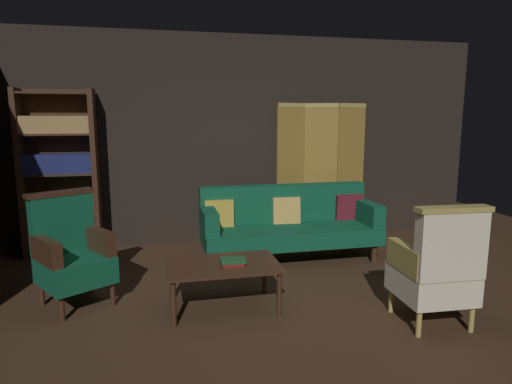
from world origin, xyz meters
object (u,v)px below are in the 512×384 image
at_px(bookshelf, 60,169).
at_px(coffee_table, 223,269).
at_px(armchair_gilt_accent, 437,269).
at_px(folding_screen, 321,170).
at_px(velvet_couch, 288,222).
at_px(book_red_leather, 233,263).
at_px(book_green_cloth, 233,260).
at_px(armchair_wing_left, 71,252).

bearing_deg(bookshelf, coffee_table, -49.73).
bearing_deg(armchair_gilt_accent, bookshelf, 141.00).
distance_m(folding_screen, velvet_couch, 1.14).
height_order(folding_screen, armchair_gilt_accent, folding_screen).
bearing_deg(folding_screen, bookshelf, -179.98).
relative_size(folding_screen, bookshelf, 0.93).
xyz_separation_m(velvet_couch, book_red_leather, (-0.91, -1.32, -0.02)).
height_order(coffee_table, armchair_gilt_accent, armchair_gilt_accent).
height_order(bookshelf, coffee_table, bookshelf).
bearing_deg(folding_screen, velvet_couch, -132.95).
xyz_separation_m(bookshelf, book_green_cloth, (1.79, -2.06, -0.62)).
bearing_deg(armchair_gilt_accent, velvet_couch, 108.53).
bearing_deg(book_green_cloth, folding_screen, 52.19).
xyz_separation_m(folding_screen, armchair_wing_left, (-3.02, -1.60, -0.50)).
distance_m(armchair_gilt_accent, book_red_leather, 1.71).
bearing_deg(armchair_wing_left, book_red_leather, -18.06).
relative_size(velvet_couch, book_green_cloth, 9.69).
bearing_deg(armchair_gilt_accent, folding_screen, 89.50).
height_order(bookshelf, velvet_couch, bookshelf).
relative_size(velvet_couch, coffee_table, 2.12).
xyz_separation_m(velvet_couch, coffee_table, (-0.99, -1.27, -0.08)).
bearing_deg(velvet_couch, folding_screen, 47.05).
bearing_deg(book_green_cloth, armchair_wing_left, 161.94).
bearing_deg(velvet_couch, book_red_leather, -124.58).
bearing_deg(folding_screen, book_green_cloth, -127.81).
height_order(bookshelf, book_red_leather, bookshelf).
height_order(folding_screen, book_green_cloth, folding_screen).
height_order(folding_screen, armchair_wing_left, folding_screen).
bearing_deg(armchair_wing_left, velvet_couch, 20.31).
distance_m(folding_screen, book_green_cloth, 2.67).
height_order(velvet_couch, book_green_cloth, velvet_couch).
bearing_deg(velvet_couch, bookshelf, 164.68).
bearing_deg(armchair_wing_left, bookshelf, 103.03).
height_order(folding_screen, book_red_leather, folding_screen).
xyz_separation_m(folding_screen, velvet_couch, (-0.69, -0.74, -0.53)).
relative_size(armchair_wing_left, book_red_leather, 5.35).
xyz_separation_m(velvet_couch, armchair_gilt_accent, (0.67, -1.99, 0.04)).
bearing_deg(armchair_wing_left, book_green_cloth, -18.06).
distance_m(folding_screen, book_red_leather, 2.67).
xyz_separation_m(folding_screen, book_green_cloth, (-1.60, -2.06, -0.52)).
height_order(velvet_couch, armchair_wing_left, armchair_wing_left).
height_order(coffee_table, book_red_leather, book_red_leather).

